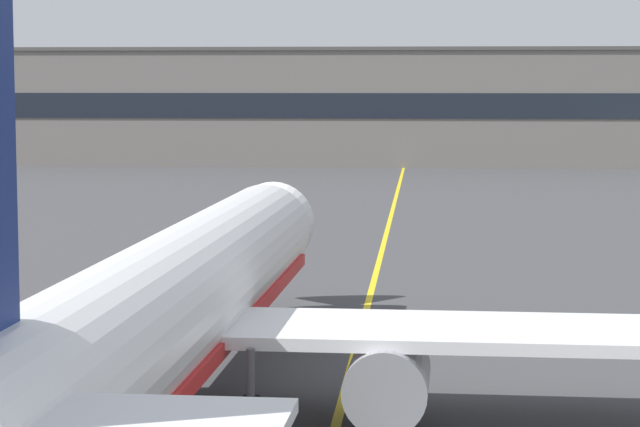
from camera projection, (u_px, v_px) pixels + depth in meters
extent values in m
cube|color=yellow|center=(368.00, 305.00, 57.19)|extent=(2.20, 179.99, 0.01)
cylinder|color=white|center=(171.00, 300.00, 37.37)|extent=(5.11, 36.11, 3.80)
cone|color=white|center=(269.00, 226.00, 56.46)|extent=(3.70, 2.73, 3.61)
cube|color=red|center=(172.00, 337.00, 37.47)|extent=(4.93, 33.23, 0.44)
cube|color=black|center=(263.00, 215.00, 54.51)|extent=(2.89, 1.20, 0.60)
cube|color=white|center=(176.00, 326.00, 38.05)|extent=(32.15, 5.96, 0.36)
cylinder|color=gray|center=(388.00, 380.00, 36.53)|extent=(2.43, 3.68, 2.30)
cylinder|color=black|center=(391.00, 366.00, 38.36)|extent=(1.96, 0.25, 1.95)
cylinder|color=#4C4C51|center=(252.00, 290.00, 51.92)|extent=(0.24, 0.24, 1.60)
cylinder|color=black|center=(252.00, 316.00, 52.02)|extent=(0.43, 0.91, 0.90)
cylinder|color=#4C4C51|center=(63.00, 373.00, 35.84)|extent=(0.24, 0.24, 1.60)
cylinder|color=black|center=(63.00, 414.00, 35.95)|extent=(0.45, 1.31, 1.30)
cylinder|color=#4C4C51|center=(251.00, 378.00, 35.29)|extent=(0.24, 0.24, 1.60)
cylinder|color=black|center=(251.00, 419.00, 35.40)|extent=(0.45, 1.31, 1.30)
cube|color=slate|center=(449.00, 108.00, 150.64)|extent=(154.77, 12.00, 13.01)
cube|color=black|center=(451.00, 106.00, 144.60)|extent=(148.58, 0.12, 2.80)
cube|color=#4E4A47|center=(450.00, 50.00, 149.96)|extent=(155.17, 12.40, 0.40)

